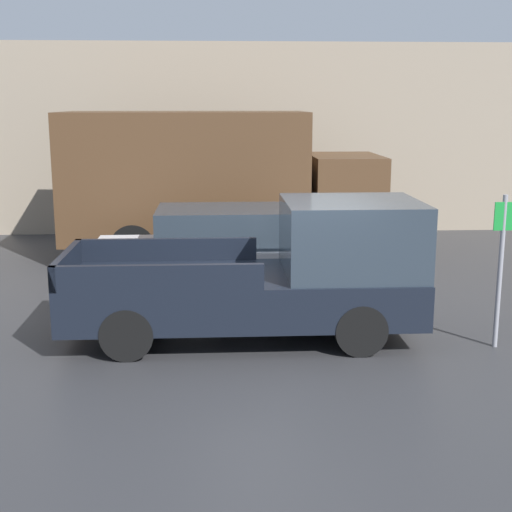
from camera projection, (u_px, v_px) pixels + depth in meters
The scene contains 6 objects.
ground_plane at pixel (287, 342), 10.55m from camera, with size 60.00×60.00×0.00m, color #2D2D30.
building_wall at pixel (254, 139), 18.94m from camera, with size 28.00×0.15×5.01m.
pickup_truck at pixel (277, 275), 10.62m from camera, with size 5.23×2.00×2.07m.
car at pixel (222, 249), 13.29m from camera, with size 4.68×1.89×1.57m.
delivery_truck at pixel (211, 180), 15.97m from camera, with size 7.05×2.44×3.27m.
parking_sign at pixel (501, 262), 10.10m from camera, with size 0.30×0.07×2.22m.
Camera 1 is at (-1.02, -9.99, 3.49)m, focal length 50.00 mm.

